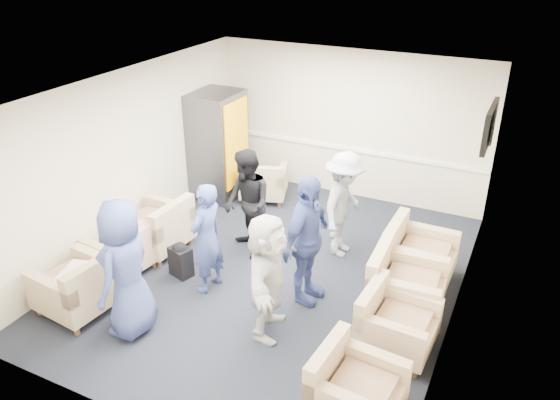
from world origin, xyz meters
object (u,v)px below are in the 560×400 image
at_px(person_front_left, 126,269).
at_px(armchair_right_midnear, 393,325).
at_px(armchair_left_near, 80,288).
at_px(person_mid_left, 207,238).
at_px(armchair_left_far, 158,229).
at_px(armchair_right_midfar, 402,287).
at_px(armchair_left_mid, 123,253).
at_px(person_back_left, 247,204).
at_px(person_back_right, 344,205).
at_px(vending_machine, 218,145).
at_px(person_front_right, 268,276).
at_px(person_mid_right, 307,241).
at_px(armchair_right_near, 352,390).
at_px(armchair_corner, 263,183).
at_px(armchair_right_far, 415,256).

bearing_deg(person_front_left, armchair_right_midnear, 102.61).
relative_size(armchair_left_near, person_mid_left, 0.62).
bearing_deg(armchair_left_far, armchair_right_midfar, 95.49).
distance_m(armchair_left_mid, person_back_left, 1.93).
distance_m(person_front_left, person_back_right, 3.31).
distance_m(vending_machine, person_back_left, 2.18).
distance_m(armchair_right_midfar, person_mid_left, 2.63).
height_order(vending_machine, person_back_right, vending_machine).
relative_size(armchair_left_mid, person_front_right, 0.55).
bearing_deg(person_mid_right, armchair_right_near, -137.41).
relative_size(armchair_left_near, armchair_corner, 0.96).
height_order(armchair_left_near, armchair_right_far, armchair_right_far).
distance_m(armchair_left_mid, armchair_left_far, 0.73).
height_order(armchair_right_midfar, vending_machine, vending_machine).
bearing_deg(armchair_corner, person_back_right, 130.69).
height_order(armchair_corner, person_back_right, person_back_right).
xyz_separation_m(person_front_left, person_front_right, (1.52, 0.71, -0.08)).
bearing_deg(armchair_right_midnear, vending_machine, 59.10).
relative_size(armchair_right_midnear, armchair_corner, 0.85).
relative_size(armchair_right_far, person_mid_left, 0.58).
distance_m(armchair_left_near, armchair_right_midfar, 4.14).
xyz_separation_m(armchair_left_far, armchair_right_midnear, (3.86, -0.60, -0.04)).
bearing_deg(vending_machine, armchair_corner, 11.57).
bearing_deg(person_front_right, armchair_left_near, 94.07).
bearing_deg(person_back_left, armchair_left_mid, -97.50).
bearing_deg(armchair_right_midfar, person_back_left, 78.66).
height_order(armchair_right_near, armchair_right_far, armchair_right_far).
height_order(person_back_left, person_back_right, person_back_left).
xyz_separation_m(vending_machine, person_front_left, (1.06, -3.81, -0.09)).
height_order(armchair_left_near, person_back_left, person_back_left).
relative_size(armchair_right_far, armchair_corner, 0.89).
xyz_separation_m(armchair_left_near, person_front_left, (0.82, -0.00, 0.53)).
bearing_deg(person_mid_left, armchair_right_near, 69.02).
relative_size(armchair_left_far, armchair_corner, 0.94).
bearing_deg(armchair_left_near, armchair_left_mid, -166.24).
relative_size(armchair_right_far, person_mid_right, 0.51).
bearing_deg(person_front_right, person_back_right, -17.54).
xyz_separation_m(armchair_right_far, person_mid_left, (-2.49, -1.47, 0.43)).
bearing_deg(armchair_right_midfar, person_mid_left, 102.43).
relative_size(armchair_left_mid, armchair_right_far, 0.96).
bearing_deg(armchair_right_midnear, armchair_left_mid, 94.80).
bearing_deg(armchair_right_midfar, person_front_left, 119.81).
distance_m(armchair_right_midfar, person_mid_right, 1.36).
distance_m(armchair_left_near, person_back_left, 2.58).
xyz_separation_m(armchair_right_midnear, armchair_right_far, (-0.11, 1.55, 0.03)).
distance_m(armchair_left_mid, person_mid_right, 2.75).
distance_m(vending_machine, person_mid_left, 3.02).
bearing_deg(person_back_left, armchair_left_far, -117.53).
relative_size(person_back_left, person_back_right, 1.01).
bearing_deg(armchair_left_near, armchair_right_far, 131.60).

